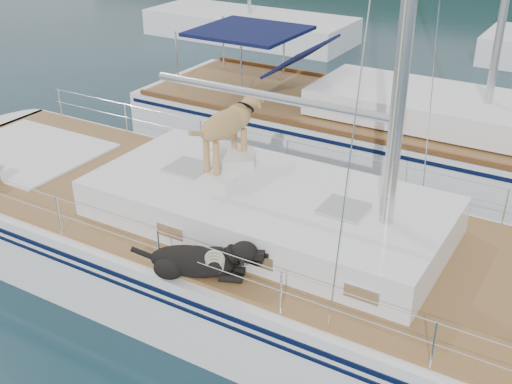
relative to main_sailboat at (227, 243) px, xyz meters
The scene contains 4 objects.
ground 0.69m from the main_sailboat, behind, with size 120.00×120.00×0.00m, color black.
main_sailboat is the anchor object (origin of this frame).
neighbor_sailboat 5.77m from the main_sailboat, 87.77° to the left, with size 11.00×3.50×13.30m.
bg_boat_west 16.17m from the main_sailboat, 120.02° to the left, with size 8.00×3.00×11.65m.
Camera 1 is at (4.87, -7.15, 5.96)m, focal length 45.00 mm.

